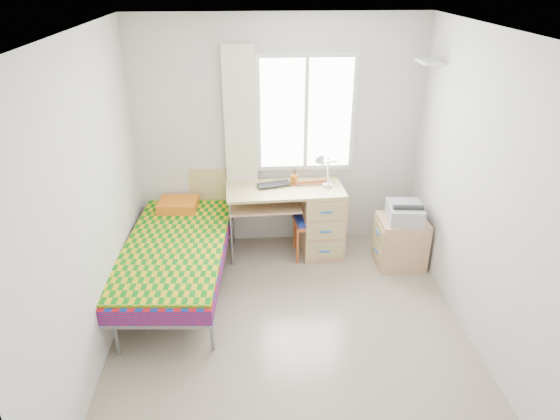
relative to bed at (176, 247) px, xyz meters
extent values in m
plane|color=#BCAD93|center=(1.10, -0.83, -0.45)|extent=(3.50, 3.50, 0.00)
plane|color=white|center=(1.10, -0.83, 2.15)|extent=(3.50, 3.50, 0.00)
plane|color=silver|center=(1.10, 0.92, 0.85)|extent=(3.20, 0.00, 3.20)
plane|color=silver|center=(-0.50, -0.83, 0.85)|extent=(0.00, 3.50, 3.50)
plane|color=silver|center=(2.70, -0.83, 0.85)|extent=(0.00, 3.50, 3.50)
cube|color=white|center=(1.40, 0.90, 1.10)|extent=(1.10, 0.04, 1.30)
cube|color=white|center=(1.40, 0.89, 1.10)|extent=(1.00, 0.02, 1.20)
cube|color=white|center=(1.40, 0.89, 1.10)|extent=(0.04, 0.02, 1.20)
cube|color=white|center=(0.68, 0.85, 1.00)|extent=(0.35, 0.05, 1.70)
cube|color=white|center=(2.59, 0.57, 1.70)|extent=(0.20, 0.32, 0.03)
cube|color=gray|center=(0.00, -0.07, -0.09)|extent=(1.09, 2.17, 0.06)
cube|color=#AA0B18|center=(0.00, -0.07, 0.00)|extent=(1.13, 2.19, 0.15)
cube|color=gold|center=(0.00, -0.09, 0.08)|extent=(1.10, 2.07, 0.03)
cube|color=tan|center=(0.00, 0.95, 0.19)|extent=(1.01, 0.12, 0.58)
cube|color=orange|center=(-0.05, 0.68, 0.15)|extent=(0.45, 0.39, 0.11)
cylinder|color=gray|center=(-0.40, -1.03, -0.28)|extent=(0.04, 0.04, 0.34)
cylinder|color=gray|center=(0.41, 0.88, -0.28)|extent=(0.04, 0.04, 0.34)
cube|color=tan|center=(1.15, 0.58, 0.34)|extent=(1.32, 0.65, 0.03)
cube|color=tan|center=(1.57, 0.58, -0.06)|extent=(0.48, 0.59, 0.78)
cube|color=tan|center=(0.91, 0.58, 0.18)|extent=(0.81, 0.59, 0.02)
cylinder|color=gray|center=(0.54, 0.34, -0.06)|extent=(0.03, 0.03, 0.78)
cylinder|color=gray|center=(0.54, 0.83, -0.06)|extent=(0.03, 0.03, 0.78)
cube|color=#A94520|center=(1.44, 0.49, -0.02)|extent=(0.42, 0.42, 0.04)
cube|color=navy|center=(1.44, 0.49, 0.01)|extent=(0.40, 0.40, 0.04)
cube|color=#A94520|center=(1.44, 0.67, 0.25)|extent=(0.34, 0.06, 0.38)
cylinder|color=#A94520|center=(1.27, 0.32, -0.23)|extent=(0.03, 0.03, 0.43)
cylinder|color=#A94520|center=(1.61, 0.67, -0.01)|extent=(0.04, 0.04, 0.88)
cube|color=tan|center=(2.40, 0.25, -0.17)|extent=(0.51, 0.46, 0.56)
cube|color=tan|center=(2.14, 0.25, -0.04)|extent=(0.01, 0.42, 0.20)
cube|color=tan|center=(2.14, 0.25, -0.28)|extent=(0.01, 0.42, 0.20)
cube|color=#ABAEB3|center=(2.41, 0.24, 0.19)|extent=(0.40, 0.45, 0.17)
cube|color=black|center=(2.41, 0.24, 0.28)|extent=(0.31, 0.36, 0.02)
imported|color=black|center=(1.04, 0.60, 0.37)|extent=(0.43, 0.33, 0.03)
cylinder|color=orange|center=(1.26, 0.71, 0.41)|extent=(0.08, 0.08, 0.10)
cylinder|color=white|center=(1.62, 0.60, 0.37)|extent=(0.11, 0.11, 0.03)
cylinder|color=white|center=(1.62, 0.60, 0.53)|extent=(0.02, 0.13, 0.29)
cylinder|color=white|center=(1.60, 0.52, 0.68)|extent=(0.14, 0.26, 0.12)
cone|color=white|center=(1.52, 0.42, 0.71)|extent=(0.15, 0.17, 0.14)
imported|color=gray|center=(0.99, 0.60, 0.14)|extent=(0.24, 0.29, 0.02)
camera|label=1|loc=(0.77, -4.43, 2.57)|focal=32.00mm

